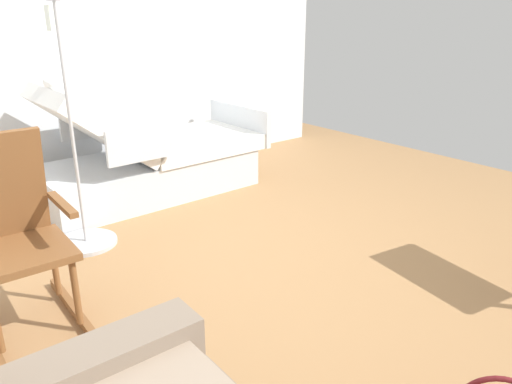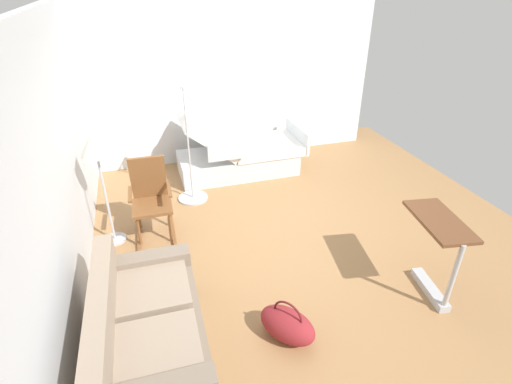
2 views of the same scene
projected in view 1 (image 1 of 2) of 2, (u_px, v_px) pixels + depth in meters
ground_plane at (297, 261)px, 3.36m from camera, size 6.32×6.32×0.00m
side_wall at (118, 40)px, 4.77m from camera, size 0.10×5.03×2.70m
hospital_bed at (149, 161)px, 4.52m from camera, size 1.05×2.07×1.17m
rocking_chair at (16, 239)px, 2.54m from camera, size 0.77×0.52×1.05m
iv_pole at (82, 213)px, 3.53m from camera, size 0.44×0.44×1.69m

